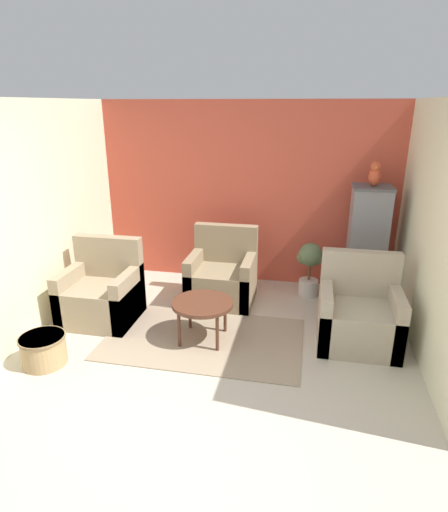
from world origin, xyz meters
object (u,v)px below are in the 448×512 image
object	(u,v)px
parrot	(375,175)
wicker_basket	(44,349)
armchair_left	(102,295)
armchair_right	(358,316)
armchair_middle	(222,278)
birdcage	(366,247)
coffee_table	(203,306)
potted_plant	(310,264)

from	to	relation	value
parrot	wicker_basket	xyz separation A→B (m)	(-3.20, -2.16, -1.48)
armchair_left	armchair_right	xyz separation A→B (m)	(2.92, 0.04, 0.00)
parrot	armchair_right	bearing A→B (deg)	-97.45
armchair_middle	parrot	xyz separation A→B (m)	(1.78, 0.38, 1.33)
parrot	birdcage	bearing A→B (deg)	-90.00
birdcage	coffee_table	bearing A→B (deg)	-141.93
armchair_right	parrot	xyz separation A→B (m)	(0.15, 1.12, 1.33)
coffee_table	parrot	bearing A→B (deg)	38.12
armchair_left	birdcage	world-z (taller)	birdcage
coffee_table	potted_plant	distance (m)	1.78
armchair_left	wicker_basket	bearing A→B (deg)	-97.94
armchair_right	armchair_middle	distance (m)	1.79
armchair_left	armchair_right	bearing A→B (deg)	0.87
coffee_table	parrot	world-z (taller)	parrot
coffee_table	armchair_right	bearing A→B (deg)	9.45
armchair_right	potted_plant	distance (m)	1.26
parrot	armchair_middle	bearing A→B (deg)	-167.99
armchair_right	birdcage	world-z (taller)	birdcage
armchair_left	wicker_basket	size ratio (longest dim) A/B	2.15
armchair_right	parrot	world-z (taller)	parrot
armchair_right	parrot	bearing A→B (deg)	82.55
coffee_table	armchair_middle	xyz separation A→B (m)	(-0.00, 1.02, -0.10)
parrot	wicker_basket	size ratio (longest dim) A/B	0.68
birdcage	wicker_basket	xyz separation A→B (m)	(-3.20, -2.16, -0.57)
birdcage	armchair_right	bearing A→B (deg)	-97.46
parrot	potted_plant	size ratio (longest dim) A/B	0.41
armchair_right	armchair_middle	size ratio (longest dim) A/B	1.00
coffee_table	armchair_left	distance (m)	1.31
armchair_left	birdcage	size ratio (longest dim) A/B	0.64
armchair_left	wicker_basket	xyz separation A→B (m)	(-0.14, -0.99, -0.15)
armchair_middle	parrot	size ratio (longest dim) A/B	3.18
armchair_middle	parrot	world-z (taller)	parrot
wicker_basket	parrot	bearing A→B (deg)	33.99
armchair_left	armchair_middle	xyz separation A→B (m)	(1.28, 0.79, 0.00)
armchair_left	parrot	xyz separation A→B (m)	(3.06, 1.17, 1.33)
coffee_table	potted_plant	world-z (taller)	potted_plant
coffee_table	armchair_middle	bearing A→B (deg)	90.00
coffee_table	potted_plant	size ratio (longest dim) A/B	0.90
parrot	potted_plant	bearing A→B (deg)	179.34
coffee_table	birdcage	xyz separation A→B (m)	(1.78, 1.39, 0.33)
birdcage	armchair_middle	bearing A→B (deg)	-168.06
armchair_middle	parrot	bearing A→B (deg)	12.01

